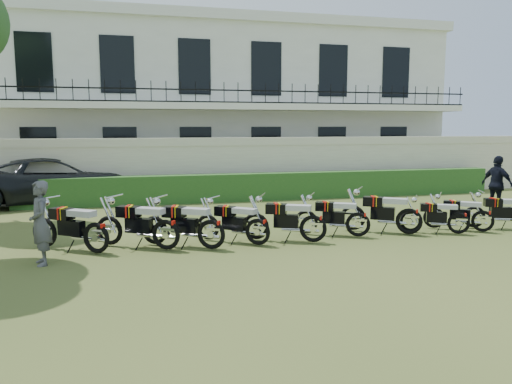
% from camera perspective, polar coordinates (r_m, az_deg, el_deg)
% --- Properties ---
extents(ground, '(100.00, 100.00, 0.00)m').
position_cam_1_polar(ground, '(11.66, 7.04, -6.10)').
color(ground, '#3D4F1F').
rests_on(ground, ground).
extents(perimeter_wall, '(30.00, 0.35, 2.30)m').
position_cam_1_polar(perimeter_wall, '(19.07, -1.62, 2.85)').
color(perimeter_wall, beige).
rests_on(perimeter_wall, ground).
extents(hedge, '(18.00, 0.60, 1.00)m').
position_cam_1_polar(hedge, '(18.62, 1.93, 0.66)').
color(hedge, '#1B4C1C').
rests_on(hedge, ground).
extents(building, '(20.40, 9.60, 7.40)m').
position_cam_1_polar(building, '(24.88, -4.67, 9.80)').
color(building, white).
rests_on(building, ground).
extents(motorcycle_0, '(1.76, 1.34, 1.15)m').
position_cam_1_polar(motorcycle_0, '(11.22, -17.82, -4.18)').
color(motorcycle_0, black).
rests_on(motorcycle_0, ground).
extents(motorcycle_1, '(1.86, 1.21, 1.16)m').
position_cam_1_polar(motorcycle_1, '(11.16, -10.27, -3.98)').
color(motorcycle_1, black).
rests_on(motorcycle_1, ground).
extents(motorcycle_2, '(1.81, 1.21, 1.14)m').
position_cam_1_polar(motorcycle_2, '(11.09, -5.14, -4.02)').
color(motorcycle_2, black).
rests_on(motorcycle_2, ground).
extents(motorcycle_3, '(1.57, 1.28, 1.05)m').
position_cam_1_polar(motorcycle_3, '(11.43, 0.21, -3.83)').
color(motorcycle_3, black).
rests_on(motorcycle_3, ground).
extents(motorcycle_4, '(1.86, 1.02, 1.10)m').
position_cam_1_polar(motorcycle_4, '(11.78, 6.56, -3.42)').
color(motorcycle_4, black).
rests_on(motorcycle_4, ground).
extents(motorcycle_5, '(1.70, 1.02, 1.04)m').
position_cam_1_polar(motorcycle_5, '(12.56, 11.61, -2.98)').
color(motorcycle_5, black).
rests_on(motorcycle_5, ground).
extents(motorcycle_6, '(1.75, 1.29, 1.13)m').
position_cam_1_polar(motorcycle_6, '(13.13, 17.13, -2.52)').
color(motorcycle_6, black).
rests_on(motorcycle_6, ground).
extents(motorcycle_7, '(1.56, 0.88, 0.93)m').
position_cam_1_polar(motorcycle_7, '(13.64, 22.19, -2.76)').
color(motorcycle_7, black).
rests_on(motorcycle_7, ground).
extents(motorcycle_8, '(1.43, 1.15, 0.96)m').
position_cam_1_polar(motorcycle_8, '(14.14, 24.53, -2.49)').
color(motorcycle_8, black).
rests_on(motorcycle_8, ground).
extents(suv, '(6.36, 3.89, 1.65)m').
position_cam_1_polar(suv, '(19.07, -22.12, 1.24)').
color(suv, black).
rests_on(suv, ground).
extents(inspector, '(0.57, 0.71, 1.68)m').
position_cam_1_polar(inspector, '(10.73, -23.44, -3.29)').
color(inspector, '#58585D').
rests_on(inspector, ground).
extents(officer_5, '(0.70, 1.14, 1.81)m').
position_cam_1_polar(officer_5, '(17.48, 25.85, 0.79)').
color(officer_5, black).
rests_on(officer_5, ground).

